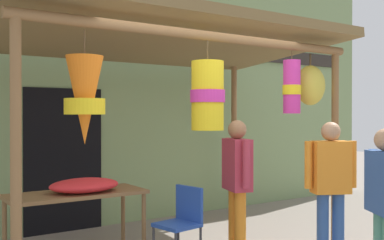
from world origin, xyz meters
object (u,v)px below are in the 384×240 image
at_px(display_table, 76,200).
at_px(flower_heap_on_table, 86,185).
at_px(customer_foreground, 331,180).
at_px(folding_chair, 182,218).
at_px(shopper_by_bananas, 237,177).

relative_size(display_table, flower_heap_on_table, 1.93).
height_order(flower_heap_on_table, customer_foreground, customer_foreground).
xyz_separation_m(flower_heap_on_table, customer_foreground, (2.24, -1.49, 0.05)).
bearing_deg(customer_foreground, flower_heap_on_table, 146.43).
height_order(display_table, customer_foreground, customer_foreground).
bearing_deg(folding_chair, display_table, 144.28).
xyz_separation_m(display_table, flower_heap_on_table, (0.09, -0.06, 0.16)).
xyz_separation_m(flower_heap_on_table, folding_chair, (0.86, -0.62, -0.36)).
distance_m(display_table, shopper_by_bananas, 1.81).
height_order(customer_foreground, shopper_by_bananas, shopper_by_bananas).
xyz_separation_m(flower_heap_on_table, shopper_by_bananas, (1.49, -0.79, 0.06)).
distance_m(display_table, folding_chair, 1.18).
distance_m(display_table, customer_foreground, 2.81).
height_order(folding_chair, customer_foreground, customer_foreground).
bearing_deg(shopper_by_bananas, folding_chair, 165.08).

